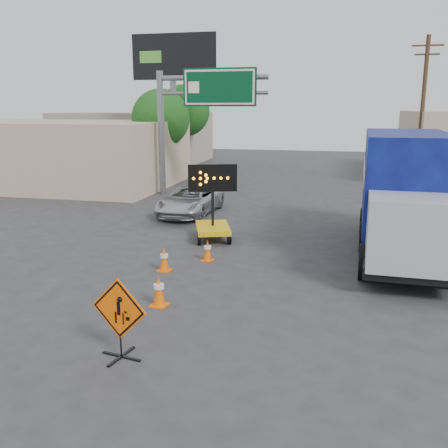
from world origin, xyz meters
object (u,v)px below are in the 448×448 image
(construction_sign, at_px, (119,316))
(arrow_board, at_px, (213,223))
(box_truck, at_px, (404,201))
(pickup_truck, at_px, (190,200))

(construction_sign, xyz_separation_m, arrow_board, (-0.52, 9.22, -0.24))
(box_truck, bearing_deg, pickup_truck, 153.83)
(construction_sign, distance_m, box_truck, 10.73)
(arrow_board, bearing_deg, construction_sign, -105.76)
(pickup_truck, bearing_deg, arrow_board, -59.95)
(pickup_truck, xyz_separation_m, box_truck, (8.84, -4.71, 1.18))
(pickup_truck, relative_size, box_truck, 0.54)
(construction_sign, height_order, pickup_truck, construction_sign)
(construction_sign, xyz_separation_m, box_truck, (6.13, 8.76, 0.96))
(construction_sign, distance_m, arrow_board, 9.23)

